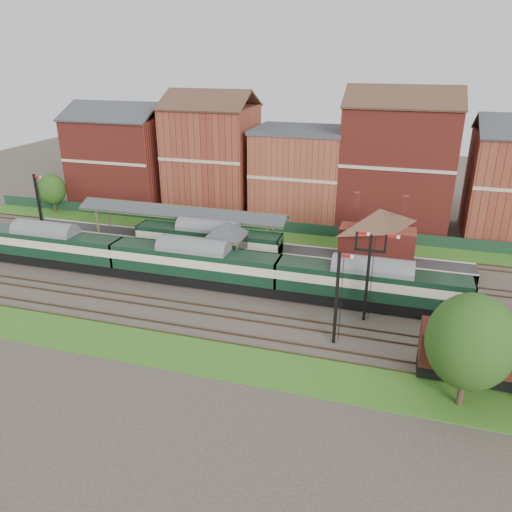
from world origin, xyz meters
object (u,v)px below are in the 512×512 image
(dmu_train, at_px, (194,263))
(platform_railcar, at_px, (208,241))
(goods_van_a, at_px, (469,350))
(signal_box, at_px, (226,246))
(semaphore_bracket, at_px, (368,272))

(dmu_train, xyz_separation_m, platform_railcar, (-1.06, 6.50, -0.09))
(dmu_train, xyz_separation_m, goods_van_a, (25.11, -9.00, -0.07))
(signal_box, bearing_deg, semaphore_bracket, -20.92)
(dmu_train, relative_size, goods_van_a, 7.84)
(semaphore_bracket, height_order, goods_van_a, semaphore_bracket)
(semaphore_bracket, xyz_separation_m, platform_railcar, (-18.38, 9.00, -2.35))
(platform_railcar, bearing_deg, dmu_train, -80.70)
(signal_box, xyz_separation_m, dmu_train, (-2.27, -3.25, -0.82))
(semaphore_bracket, xyz_separation_m, dmu_train, (-17.31, 2.50, -2.27))
(semaphore_bracket, distance_m, dmu_train, 17.64)
(signal_box, xyz_separation_m, goods_van_a, (22.84, -12.25, -0.90))
(dmu_train, relative_size, platform_railcar, 3.12)
(dmu_train, bearing_deg, goods_van_a, -19.72)
(signal_box, height_order, platform_railcar, signal_box)
(goods_van_a, bearing_deg, signal_box, 151.79)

